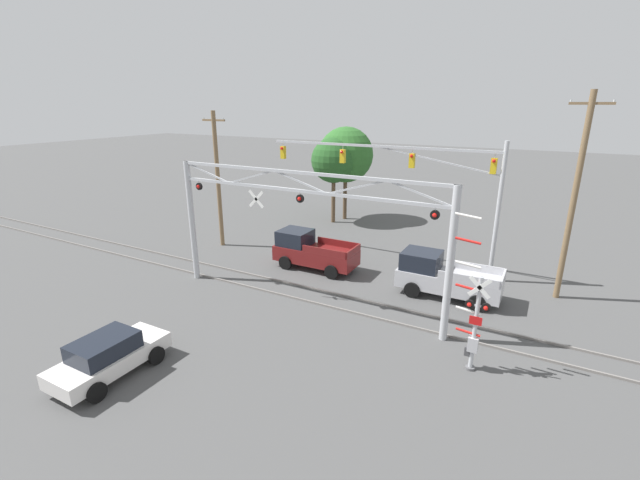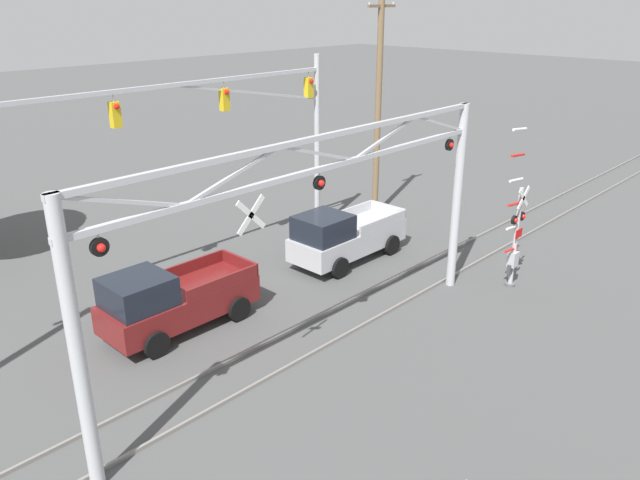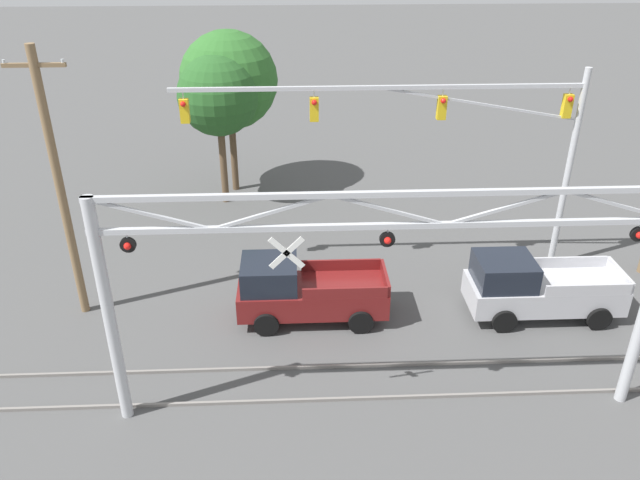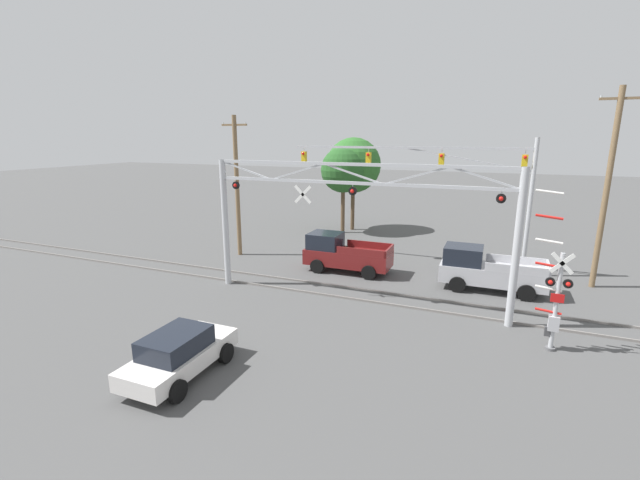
# 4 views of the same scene
# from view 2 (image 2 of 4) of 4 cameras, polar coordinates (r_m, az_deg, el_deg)

# --- Properties ---
(rail_track_near) EXTENTS (80.00, 0.08, 0.10)m
(rail_track_near) POSITION_cam_2_polar(r_m,az_deg,el_deg) (18.59, -0.70, -10.30)
(rail_track_near) COLOR gray
(rail_track_near) RESTS_ON ground_plane
(rail_track_far) EXTENTS (80.00, 0.08, 0.10)m
(rail_track_far) POSITION_cam_2_polar(r_m,az_deg,el_deg) (19.48, -3.76, -8.75)
(rail_track_far) COLOR gray
(rail_track_far) RESTS_ON ground_plane
(crossing_gantry) EXTENTS (14.15, 0.32, 6.55)m
(crossing_gantry) POSITION_cam_2_polar(r_m,az_deg,el_deg) (16.58, -0.09, 1.72)
(crossing_gantry) COLOR #B7BABF
(crossing_gantry) RESTS_ON ground_plane
(crossing_signal_mast) EXTENTS (1.54, 0.35, 5.91)m
(crossing_signal_mast) POSITION_cam_2_polar(r_m,az_deg,el_deg) (22.95, 17.40, 0.39)
(crossing_signal_mast) COLOR #B7BABF
(crossing_signal_mast) RESTS_ON ground_plane
(traffic_signal_span) EXTENTS (14.16, 0.39, 7.64)m
(traffic_signal_span) POSITION_cam_2_polar(r_m,az_deg,el_deg) (24.13, -6.80, 10.86)
(traffic_signal_span) COLOR #B7BABF
(traffic_signal_span) RESTS_ON ground_plane
(pickup_truck_lead) EXTENTS (4.96, 2.15, 2.19)m
(pickup_truck_lead) POSITION_cam_2_polar(r_m,az_deg,el_deg) (19.89, -13.41, -5.40)
(pickup_truck_lead) COLOR maroon
(pickup_truck_lead) RESTS_ON ground_plane
(pickup_truck_following) EXTENTS (5.09, 2.15, 2.19)m
(pickup_truck_following) POSITION_cam_2_polar(r_m,az_deg,el_deg) (24.43, 2.13, 0.34)
(pickup_truck_following) COLOR #B7B7BC
(pickup_truck_following) RESTS_ON ground_plane
(utility_pole_right) EXTENTS (1.80, 0.28, 10.04)m
(utility_pole_right) POSITION_cam_2_polar(r_m,az_deg,el_deg) (28.84, 5.34, 12.02)
(utility_pole_right) COLOR brown
(utility_pole_right) RESTS_ON ground_plane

